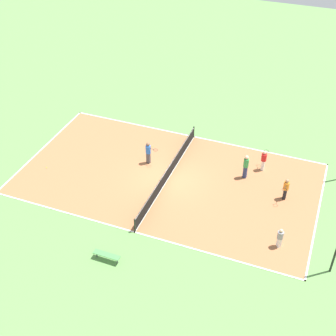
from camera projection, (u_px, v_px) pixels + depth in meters
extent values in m
plane|color=#60934C|center=(168.00, 178.00, 32.01)|extent=(80.00, 80.00, 0.00)
cube|color=#AD6B42|center=(168.00, 178.00, 32.01)|extent=(11.17, 20.16, 0.02)
cube|color=white|center=(194.00, 137.00, 36.10)|extent=(0.10, 20.16, 0.00)
cube|color=white|center=(135.00, 232.00, 27.89)|extent=(0.10, 20.16, 0.00)
cube|color=white|center=(43.00, 148.00, 34.88)|extent=(11.17, 0.10, 0.00)
cube|color=white|center=(318.00, 214.00, 29.12)|extent=(11.17, 0.10, 0.00)
cube|color=white|center=(168.00, 178.00, 32.00)|extent=(11.17, 0.10, 0.00)
cylinder|color=black|center=(194.00, 132.00, 35.74)|extent=(0.10, 0.10, 0.97)
cylinder|color=black|center=(135.00, 225.00, 27.68)|extent=(0.10, 0.10, 0.97)
cube|color=black|center=(168.00, 173.00, 31.72)|extent=(10.87, 0.03, 0.92)
cube|color=white|center=(168.00, 168.00, 31.46)|extent=(10.87, 0.04, 0.06)
cube|color=#4C8C4C|center=(107.00, 255.00, 25.92)|extent=(0.36, 1.57, 0.04)
cylinder|color=#4C4C51|center=(97.00, 254.00, 26.24)|extent=(0.08, 0.08, 0.41)
cylinder|color=#4C4C51|center=(117.00, 261.00, 25.88)|extent=(0.08, 0.08, 0.41)
cube|color=white|center=(263.00, 165.00, 32.53)|extent=(0.26, 0.21, 0.79)
cylinder|color=red|center=(264.00, 157.00, 32.13)|extent=(0.38, 0.38, 0.55)
sphere|color=beige|center=(265.00, 153.00, 31.89)|extent=(0.24, 0.24, 0.24)
cylinder|color=#262626|center=(265.00, 153.00, 32.27)|extent=(0.28, 0.04, 0.03)
torus|color=black|center=(266.00, 151.00, 32.48)|extent=(0.32, 0.32, 0.02)
cube|color=navy|center=(245.00, 172.00, 31.81)|extent=(0.23, 0.27, 0.91)
cylinder|color=green|center=(246.00, 163.00, 31.35)|extent=(0.40, 0.40, 0.63)
sphere|color=beige|center=(247.00, 157.00, 31.07)|extent=(0.27, 0.27, 0.27)
cube|color=black|center=(285.00, 194.00, 30.08)|extent=(0.26, 0.21, 0.79)
cylinder|color=orange|center=(286.00, 186.00, 29.68)|extent=(0.38, 0.38, 0.55)
sphere|color=#A87A56|center=(287.00, 181.00, 29.44)|extent=(0.24, 0.24, 0.24)
cylinder|color=#262626|center=(285.00, 187.00, 29.36)|extent=(0.28, 0.05, 0.03)
torus|color=black|center=(284.00, 190.00, 29.16)|extent=(0.32, 0.32, 0.02)
cube|color=white|center=(279.00, 242.00, 26.78)|extent=(0.32, 0.32, 0.68)
cylinder|color=gray|center=(280.00, 235.00, 26.43)|extent=(0.51, 0.51, 0.47)
sphere|color=beige|center=(281.00, 231.00, 26.22)|extent=(0.20, 0.20, 0.20)
cube|color=#4C4C51|center=(148.00, 158.00, 33.15)|extent=(0.23, 0.28, 0.86)
cylinder|color=blue|center=(148.00, 149.00, 32.70)|extent=(0.41, 0.41, 0.60)
sphere|color=brown|center=(148.00, 144.00, 32.44)|extent=(0.26, 0.26, 0.26)
cylinder|color=#262626|center=(152.00, 149.00, 32.49)|extent=(0.07, 0.28, 0.03)
torus|color=black|center=(155.00, 150.00, 32.38)|extent=(0.34, 0.34, 0.02)
sphere|color=#CCE033|center=(47.00, 168.00, 32.90)|extent=(0.07, 0.07, 0.07)
sphere|color=#CCE033|center=(152.00, 146.00, 35.00)|extent=(0.07, 0.07, 0.07)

